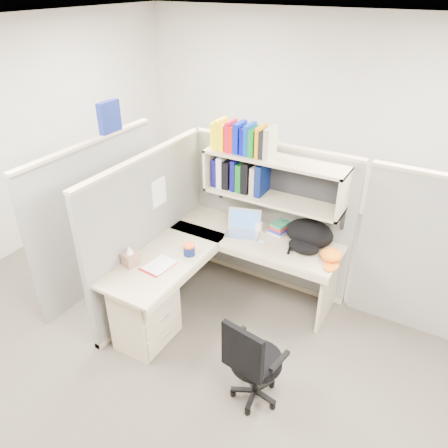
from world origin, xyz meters
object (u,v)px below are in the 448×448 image
Objects in this scene: laptop at (242,224)px; desk at (176,293)px; snack_canister at (189,249)px; backpack at (307,236)px; task_chair at (253,373)px.

desk is at bearing -125.80° from laptop.
snack_canister is (0.00, 0.25, 0.35)m from desk.
task_chair is (0.09, -1.30, -0.56)m from backpack.
laptop reaches higher than desk.
backpack is 3.98× the size of snack_canister.
snack_canister is at bearing -140.96° from backpack.
backpack is at bearing 44.34° from desk.
task_chair is at bearing -82.57° from backpack.
desk is at bearing 158.90° from task_chair.
task_chair is (1.01, -0.64, -0.48)m from snack_canister.
desk is 2.00× the size of task_chair.
task_chair is (1.02, -0.39, -0.13)m from desk.
task_chair reaches higher than snack_canister.
snack_canister is 1.29m from task_chair.
snack_canister is 0.13× the size of task_chair.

